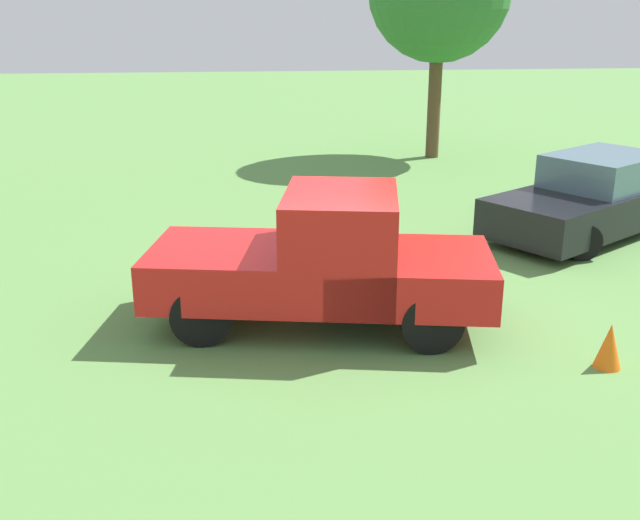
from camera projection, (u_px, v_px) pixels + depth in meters
ground_plane at (354, 319)px, 10.26m from camera, size 80.00×80.00×0.00m
pickup_truck at (329, 258)px, 9.81m from camera, size 4.70×2.56×1.81m
sedan_near at (596, 197)px, 13.97m from camera, size 4.93×4.13×1.46m
traffic_cone at (609, 346)px, 8.81m from camera, size 0.32×0.32×0.55m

